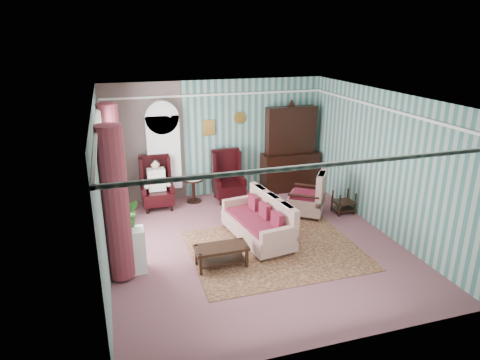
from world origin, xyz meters
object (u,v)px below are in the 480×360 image
object	(u,v)px
sofa	(258,216)
seated_woman	(157,185)
wingback_left	(157,183)
round_side_table	(194,190)
plant_stand	(129,251)
nest_table	(344,202)
coffee_table	(221,256)
floral_armchair	(306,195)
wingback_right	(229,176)
dresser_hutch	(291,146)
bookcase	(164,158)

from	to	relation	value
sofa	seated_woman	bearing A→B (deg)	29.08
wingback_left	round_side_table	world-z (taller)	wingback_left
plant_stand	nest_table	bearing A→B (deg)	13.84
round_side_table	coffee_table	distance (m)	3.19
floral_armchair	coffee_table	size ratio (longest dim) A/B	1.03
wingback_right	dresser_hutch	bearing A→B (deg)	8.77
dresser_hutch	wingback_right	distance (m)	1.86
round_side_table	wingback_right	bearing A→B (deg)	-10.01
floral_armchair	wingback_left	bearing A→B (deg)	102.02
seated_woman	floral_armchair	size ratio (longest dim) A/B	1.21
plant_stand	sofa	bearing A→B (deg)	11.23
nest_table	sofa	xyz separation A→B (m)	(-2.35, -0.70, 0.25)
dresser_hutch	nest_table	bearing A→B (deg)	-72.61
bookcase	round_side_table	size ratio (longest dim) A/B	3.73
wingback_left	seated_woman	world-z (taller)	wingback_left
bookcase	sofa	distance (m)	3.08
nest_table	round_side_table	bearing A→B (deg)	151.80
bookcase	dresser_hutch	distance (m)	3.25
bookcase	wingback_left	xyz separation A→B (m)	(-0.25, -0.39, -0.50)
nest_table	sofa	size ratio (longest dim) A/B	0.30
wingback_left	floral_armchair	distance (m)	3.48
wingback_right	round_side_table	distance (m)	0.92
dresser_hutch	seated_woman	distance (m)	3.56
coffee_table	dresser_hutch	bearing A→B (deg)	50.42
wingback_left	plant_stand	bearing A→B (deg)	-106.22
plant_stand	floral_armchair	size ratio (longest dim) A/B	0.82
nest_table	floral_armchair	size ratio (longest dim) A/B	0.55
dresser_hutch	wingback_right	size ratio (longest dim) A/B	1.89
wingback_right	floral_armchair	xyz separation A→B (m)	(1.45, -1.38, -0.14)
bookcase	coffee_table	distance (m)	3.59
dresser_hutch	sofa	distance (m)	3.16
nest_table	wingback_right	bearing A→B (deg)	146.25
round_side_table	sofa	xyz separation A→B (m)	(0.82, -2.40, 0.22)
round_side_table	nest_table	world-z (taller)	round_side_table
dresser_hutch	round_side_table	distance (m)	2.75
wingback_right	sofa	bearing A→B (deg)	-90.79
wingback_right	nest_table	bearing A→B (deg)	-33.75
wingback_left	nest_table	distance (m)	4.37
bookcase	round_side_table	world-z (taller)	bookcase
wingback_left	sofa	bearing A→B (deg)	-52.62
plant_stand	coffee_table	world-z (taller)	plant_stand
wingback_right	round_side_table	size ratio (longest dim) A/B	2.08
dresser_hutch	floral_armchair	xyz separation A→B (m)	(-0.30, -1.65, -0.69)
seated_woman	round_side_table	world-z (taller)	seated_woman
wingback_left	coffee_table	world-z (taller)	wingback_left
bookcase	seated_woman	world-z (taller)	bookcase
bookcase	nest_table	distance (m)	4.37
bookcase	sofa	bearing A→B (deg)	-60.91
bookcase	coffee_table	xyz separation A→B (m)	(0.52, -3.43, -0.92)
bookcase	sofa	xyz separation A→B (m)	(1.47, -2.64, -0.60)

